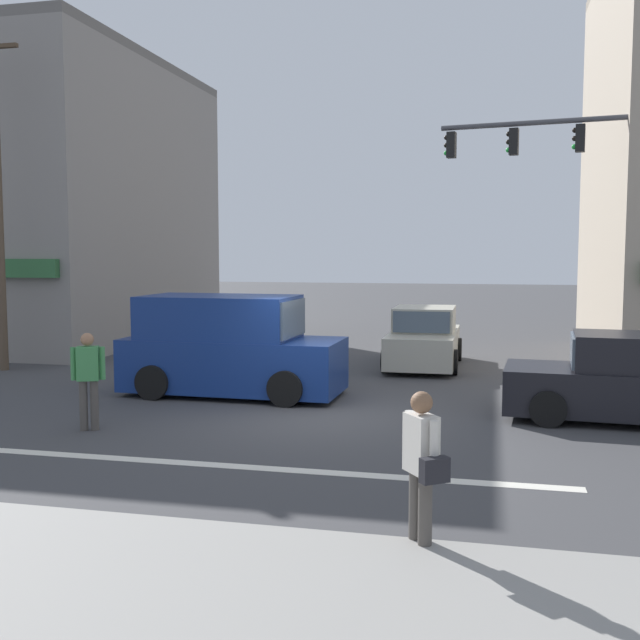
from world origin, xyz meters
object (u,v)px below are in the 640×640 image
object	(u,v)px
sedan_parked_curbside	(624,382)
sedan_crossing_rightbound	(424,340)
traffic_light_mast	(596,195)
pedestrian_foreground_with_bag	(422,464)
van_approaching_near	(229,348)
pedestrian_mid_crossing	(88,375)

from	to	relation	value
sedan_parked_curbside	sedan_crossing_rightbound	size ratio (longest dim) A/B	1.02
traffic_light_mast	pedestrian_foreground_with_bag	distance (m)	11.36
van_approaching_near	sedan_crossing_rightbound	bearing A→B (deg)	53.44
traffic_light_mast	pedestrian_foreground_with_bag	world-z (taller)	traffic_light_mast
sedan_parked_curbside	van_approaching_near	bearing A→B (deg)	173.92
sedan_parked_curbside	pedestrian_foreground_with_bag	size ratio (longest dim) A/B	2.52
traffic_light_mast	van_approaching_near	bearing A→B (deg)	-159.81
sedan_crossing_rightbound	traffic_light_mast	bearing A→B (deg)	-28.56
sedan_crossing_rightbound	pedestrian_mid_crossing	world-z (taller)	pedestrian_mid_crossing
traffic_light_mast	van_approaching_near	world-z (taller)	traffic_light_mast
sedan_crossing_rightbound	pedestrian_foreground_with_bag	xyz separation A→B (m)	(1.11, -12.63, 0.24)
sedan_crossing_rightbound	pedestrian_mid_crossing	bearing A→B (deg)	-119.87
pedestrian_foreground_with_bag	pedestrian_mid_crossing	world-z (taller)	same
pedestrian_foreground_with_bag	sedan_parked_curbside	bearing A→B (deg)	66.59
sedan_crossing_rightbound	pedestrian_mid_crossing	distance (m)	9.84
pedestrian_foreground_with_bag	pedestrian_mid_crossing	distance (m)	7.28
sedan_parked_curbside	pedestrian_mid_crossing	distance (m)	9.39
sedan_parked_curbside	sedan_crossing_rightbound	world-z (taller)	same
traffic_light_mast	pedestrian_mid_crossing	xyz separation A→B (m)	(-8.85, -6.38, -3.35)
pedestrian_foreground_with_bag	pedestrian_mid_crossing	size ratio (longest dim) A/B	1.00
traffic_light_mast	pedestrian_mid_crossing	distance (m)	11.41
pedestrian_foreground_with_bag	traffic_light_mast	bearing A→B (deg)	74.85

